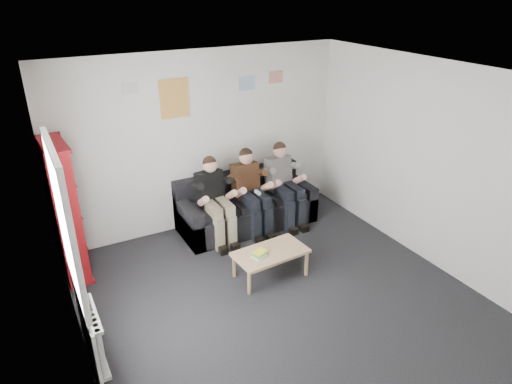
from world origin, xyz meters
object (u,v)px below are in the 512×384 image
(coffee_table, at_px, (270,254))
(person_middle, at_px, (252,192))
(person_left, at_px, (216,201))
(bookshelf, at_px, (66,211))
(person_right, at_px, (285,185))
(sofa, at_px, (246,207))

(coffee_table, relative_size, person_middle, 0.73)
(coffee_table, bearing_deg, person_left, 100.25)
(bookshelf, height_order, person_middle, bookshelf)
(coffee_table, height_order, person_right, person_right)
(person_right, bearing_deg, person_left, 173.36)
(person_right, bearing_deg, coffee_table, -134.96)
(person_left, bearing_deg, person_right, -8.42)
(person_middle, bearing_deg, coffee_table, -106.23)
(person_right, bearing_deg, bookshelf, 171.22)
(person_left, relative_size, person_right, 0.98)
(sofa, bearing_deg, person_middle, -90.00)
(person_right, bearing_deg, person_middle, 173.46)
(person_middle, xyz_separation_m, person_right, (0.59, 0.00, -0.00))
(sofa, distance_m, coffee_table, 1.46)
(bookshelf, relative_size, person_right, 1.41)
(sofa, height_order, person_right, person_right)
(coffee_table, bearing_deg, sofa, 75.26)
(bookshelf, xyz_separation_m, person_right, (3.18, -0.12, -0.27))
(sofa, relative_size, person_right, 1.64)
(person_left, xyz_separation_m, person_right, (1.18, -0.00, 0.01))
(bookshelf, relative_size, person_left, 1.44)
(coffee_table, xyz_separation_m, person_left, (-0.22, 1.22, 0.30))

